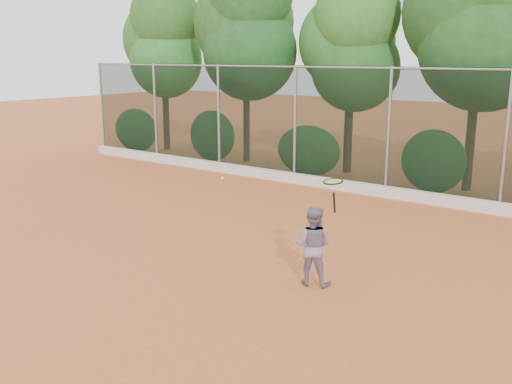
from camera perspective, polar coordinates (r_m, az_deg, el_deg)
The scene contains 7 objects.
ground at distance 10.43m, azimuth -3.31°, elevation -7.73°, with size 80.00×80.00×0.00m, color #C5602E.
concrete_curb at distance 15.99m, azimuth 12.54°, elevation 0.07°, with size 24.00×0.20×0.30m, color silver.
tennis_player at distance 9.60m, azimuth 5.69°, elevation -5.35°, with size 0.66×0.52×1.36m, color slate.
chainlink_fence at distance 15.85m, azimuth 13.13°, elevation 6.21°, with size 24.09×0.09×3.50m.
foliage_backdrop at distance 17.78m, azimuth 14.58°, elevation 15.11°, with size 23.70×3.63×7.55m.
tennis_racket at distance 8.95m, azimuth 7.73°, elevation 0.79°, with size 0.43×0.43×0.55m.
tennis_ball_in_flight at distance 10.25m, azimuth -3.37°, elevation 1.39°, with size 0.07×0.07×0.07m.
Camera 1 is at (6.27, -7.43, 3.77)m, focal length 40.00 mm.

